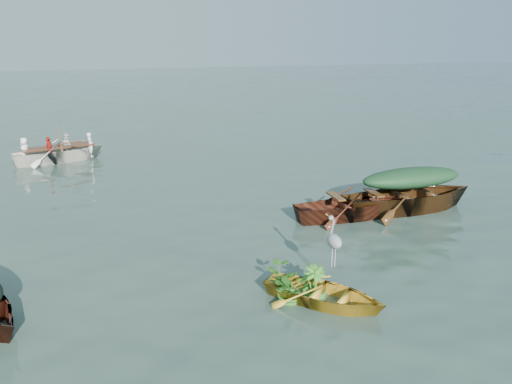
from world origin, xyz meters
TOP-DOWN VIEW (x-y plane):
  - ground at (0.00, 0.00)m, footprint 140.00×140.00m
  - yellow_dinghy at (-0.06, -0.93)m, footprint 2.62×2.70m
  - green_tarp_boat at (4.15, 2.64)m, footprint 5.13×1.65m
  - open_wooden_boat at (2.54, 2.66)m, footprint 4.35×1.50m
  - rowed_boat at (-4.64, 11.35)m, footprint 4.66×2.42m
  - green_tarp_cover at (4.15, 2.64)m, footprint 2.82×0.91m
  - thwart_benches at (2.54, 2.66)m, footprint 2.18×0.88m
  - heron at (0.31, -0.52)m, footprint 0.48×0.48m
  - dinghy_weeds at (-0.42, -0.51)m, footprint 1.13×1.14m
  - rowers at (-4.64, 11.35)m, footprint 3.33×1.96m
  - oars at (-4.64, 11.35)m, footprint 1.24×2.67m

SIDE VIEW (x-z plane):
  - ground at x=0.00m, z-range 0.00..0.00m
  - yellow_dinghy at x=-0.06m, z-range -0.34..0.34m
  - green_tarp_boat at x=4.15m, z-range -0.62..0.62m
  - open_wooden_boat at x=2.54m, z-range -0.50..0.50m
  - rowed_boat at x=-4.64m, z-range -0.54..0.54m
  - thwart_benches at x=2.54m, z-range 0.50..0.54m
  - oars at x=-4.64m, z-range 0.54..0.60m
  - dinghy_weeds at x=-0.42m, z-range 0.34..0.94m
  - heron at x=0.31m, z-range 0.34..1.26m
  - green_tarp_cover at x=4.15m, z-range 0.62..1.14m
  - rowers at x=-4.64m, z-range 0.54..1.30m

